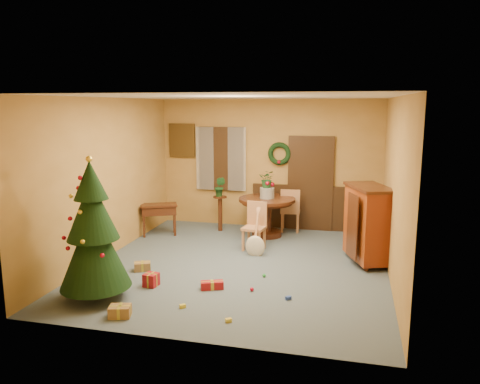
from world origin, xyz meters
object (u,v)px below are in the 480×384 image
(chair_near, at_px, (255,224))
(christmas_tree, at_px, (93,232))
(dining_table, at_px, (267,209))
(writing_desk, at_px, (159,212))
(sideboard, at_px, (368,222))

(chair_near, bearing_deg, christmas_tree, -121.25)
(dining_table, relative_size, writing_desk, 1.41)
(chair_near, height_order, writing_desk, chair_near)
(christmas_tree, height_order, writing_desk, christmas_tree)
(dining_table, distance_m, writing_desk, 2.31)
(dining_table, bearing_deg, christmas_tree, -115.21)
(writing_desk, height_order, sideboard, sideboard)
(christmas_tree, distance_m, sideboard, 4.61)
(chair_near, relative_size, christmas_tree, 0.44)
(christmas_tree, relative_size, writing_desk, 2.44)
(sideboard, bearing_deg, writing_desk, 169.27)
(dining_table, distance_m, christmas_tree, 4.25)
(christmas_tree, relative_size, sideboard, 1.50)
(christmas_tree, distance_m, writing_desk, 3.41)
(writing_desk, distance_m, sideboard, 4.38)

